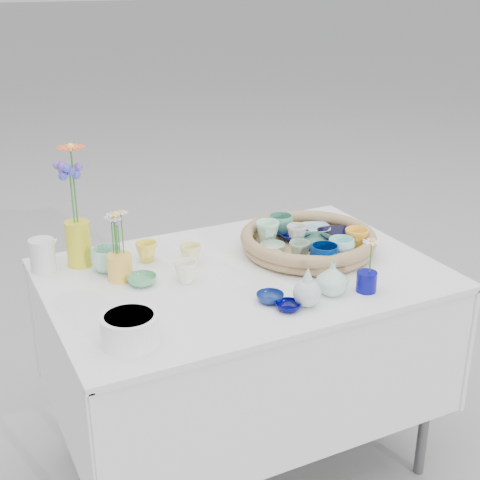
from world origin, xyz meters
name	(u,v)px	position (x,y,z in m)	size (l,w,h in m)	color
ground	(242,459)	(0.00, 0.00, 0.00)	(80.00, 80.00, 0.00)	gray
display_table	(242,459)	(0.00, 0.00, 0.00)	(1.26, 0.86, 0.77)	white
wicker_tray	(308,241)	(0.28, 0.05, 0.80)	(0.47, 0.47, 0.08)	brown
tray_ceramic_0	(293,235)	(0.27, 0.14, 0.80)	(0.12, 0.12, 0.03)	#070C63
tray_ceramic_1	(336,236)	(0.40, 0.06, 0.80)	(0.13, 0.13, 0.03)	black
tray_ceramic_2	(357,240)	(0.41, -0.05, 0.82)	(0.08, 0.08, 0.08)	yellow
tray_ceramic_3	(315,242)	(0.30, 0.04, 0.80)	(0.12, 0.12, 0.04)	#3F7659
tray_ceramic_4	(300,251)	(0.19, -0.04, 0.82)	(0.07, 0.07, 0.07)	#91AF93
tray_ceramic_5	(273,248)	(0.15, 0.07, 0.80)	(0.09, 0.09, 0.03)	#A8CABB
tray_ceramic_6	(267,232)	(0.17, 0.15, 0.82)	(0.08, 0.08, 0.08)	#B7F5D7
tray_ceramic_7	(297,234)	(0.26, 0.10, 0.82)	(0.07, 0.07, 0.07)	silver
tray_ceramic_8	(315,230)	(0.37, 0.15, 0.80)	(0.11, 0.11, 0.03)	#8CB2C7
tray_ceramic_9	(324,256)	(0.24, -0.12, 0.82)	(0.10, 0.10, 0.08)	#001E5D
tray_ceramic_10	(268,256)	(0.11, 0.02, 0.79)	(0.09, 0.09, 0.02)	#EDDF72
tray_ceramic_11	(341,249)	(0.32, -0.08, 0.82)	(0.09, 0.09, 0.07)	#A1EDE6
tray_ceramic_12	(280,225)	(0.25, 0.20, 0.82)	(0.09, 0.09, 0.07)	#519E7B
loose_ceramic_0	(147,252)	(-0.25, 0.22, 0.80)	(0.07, 0.07, 0.07)	yellow
loose_ceramic_1	(190,254)	(-0.13, 0.14, 0.80)	(0.07, 0.07, 0.07)	#FDEE94
loose_ceramic_2	(142,280)	(-0.33, 0.06, 0.78)	(0.09, 0.09, 0.03)	#56A672
loose_ceramic_3	(186,272)	(-0.19, 0.01, 0.80)	(0.07, 0.07, 0.07)	white
loose_ceramic_4	(270,298)	(-0.02, -0.23, 0.78)	(0.08, 0.08, 0.03)	navy
loose_ceramic_5	(107,260)	(-0.39, 0.20, 0.81)	(0.10, 0.10, 0.08)	#9BDAC1
loose_ceramic_6	(288,306)	(0.00, -0.30, 0.78)	(0.08, 0.08, 0.02)	#00004F
fluted_bowl	(130,329)	(-0.47, -0.27, 0.81)	(0.16, 0.16, 0.08)	white
bud_vase_paleblue	(307,286)	(0.06, -0.30, 0.83)	(0.08, 0.08, 0.13)	silver
bud_vase_seafoam	(332,278)	(0.17, -0.26, 0.82)	(0.10, 0.10, 0.10)	#B0DDC9
bud_vase_cobalt	(367,282)	(0.28, -0.29, 0.80)	(0.06, 0.06, 0.06)	#070775
single_daisy	(371,257)	(0.29, -0.29, 0.88)	(0.06, 0.06, 0.12)	white
tall_vase_yellow	(79,244)	(-0.46, 0.29, 0.84)	(0.08, 0.08, 0.15)	gold
gerbera	(74,185)	(-0.46, 0.29, 1.04)	(0.10, 0.10, 0.27)	#FF6830
hydrangea	(72,197)	(-0.47, 0.29, 1.01)	(0.07, 0.07, 0.25)	#4246C8
white_pitcher	(43,255)	(-0.58, 0.30, 0.82)	(0.12, 0.08, 0.11)	silver
daisy_cup	(120,267)	(-0.37, 0.12, 0.81)	(0.08, 0.08, 0.08)	#FFBA41
daisy_posy	(118,234)	(-0.37, 0.13, 0.92)	(0.08, 0.08, 0.14)	white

